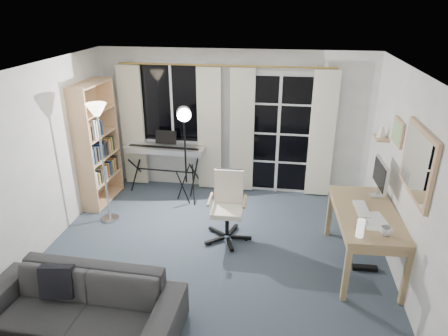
% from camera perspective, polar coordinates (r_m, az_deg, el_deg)
% --- Properties ---
extents(floor, '(4.50, 4.00, 0.02)m').
position_cam_1_polar(floor, '(5.49, -1.42, -11.76)').
color(floor, '#374250').
rests_on(floor, ground).
extents(window, '(1.20, 0.08, 1.40)m').
position_cam_1_polar(window, '(6.86, -7.40, 9.20)').
color(window, white).
rests_on(window, floor).
extents(french_door, '(1.32, 0.09, 2.11)m').
position_cam_1_polar(french_door, '(6.74, 7.76, 4.71)').
color(french_door, white).
rests_on(french_door, floor).
extents(curtains, '(3.60, 0.07, 2.13)m').
position_cam_1_polar(curtains, '(6.70, 0.13, 5.43)').
color(curtains, gold).
rests_on(curtains, floor).
extents(bookshelf, '(0.35, 0.93, 1.97)m').
position_cam_1_polar(bookshelf, '(6.68, -17.98, 2.79)').
color(bookshelf, tan).
rests_on(bookshelf, floor).
extents(torchiere_lamp, '(0.35, 0.35, 1.81)m').
position_cam_1_polar(torchiere_lamp, '(5.85, -17.46, 5.42)').
color(torchiere_lamp, '#B2B2B7').
rests_on(torchiere_lamp, floor).
extents(keyboard_piano, '(1.38, 0.70, 0.99)m').
position_cam_1_polar(keyboard_piano, '(6.86, -8.49, 2.55)').
color(keyboard_piano, black).
rests_on(keyboard_piano, floor).
extents(studio_light, '(0.36, 0.37, 1.67)m').
position_cam_1_polar(studio_light, '(6.12, -5.69, 6.04)').
color(studio_light, black).
rests_on(studio_light, floor).
extents(office_chair, '(0.65, 0.67, 0.97)m').
position_cam_1_polar(office_chair, '(5.51, 0.58, -4.51)').
color(office_chair, black).
rests_on(office_chair, floor).
extents(desk, '(0.78, 1.46, 0.76)m').
position_cam_1_polar(desk, '(5.15, 19.67, -6.84)').
color(desk, '#A27C53').
rests_on(desk, floor).
extents(monitor, '(0.19, 0.55, 0.48)m').
position_cam_1_polar(monitor, '(5.43, 21.45, -1.04)').
color(monitor, silver).
rests_on(monitor, desk).
extents(desk_clutter, '(0.43, 0.88, 0.97)m').
position_cam_1_polar(desk_clutter, '(4.98, 19.34, -8.85)').
color(desk_clutter, white).
rests_on(desk_clutter, desk).
extents(mug, '(0.13, 0.10, 0.13)m').
position_cam_1_polar(mug, '(4.68, 22.15, -8.22)').
color(mug, silver).
rests_on(mug, desk).
extents(wall_mirror, '(0.04, 0.94, 0.74)m').
position_cam_1_polar(wall_mirror, '(4.60, 25.95, 0.65)').
color(wall_mirror, tan).
rests_on(wall_mirror, floor).
extents(framed_print, '(0.03, 0.42, 0.32)m').
position_cam_1_polar(framed_print, '(5.40, 23.59, 4.73)').
color(framed_print, tan).
rests_on(framed_print, floor).
extents(wall_shelf, '(0.16, 0.30, 0.18)m').
position_cam_1_polar(wall_shelf, '(5.90, 21.56, 4.53)').
color(wall_shelf, tan).
rests_on(wall_shelf, floor).
extents(sofa, '(2.03, 0.64, 0.79)m').
position_cam_1_polar(sofa, '(4.39, -19.96, -16.93)').
color(sofa, '#2B2A2D').
rests_on(sofa, floor).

